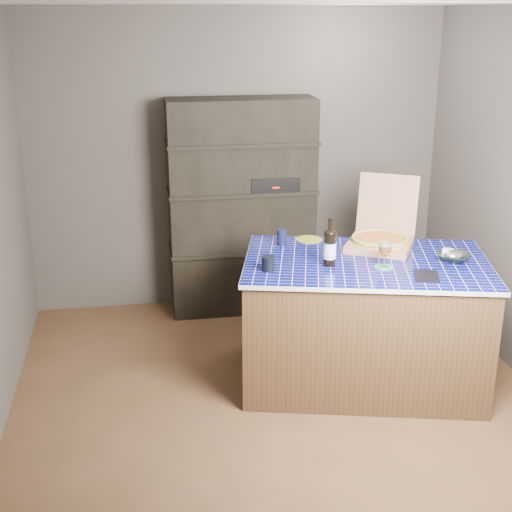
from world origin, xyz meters
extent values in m
plane|color=brown|center=(0.00, 0.00, 0.00)|extent=(3.50, 3.50, 0.00)
plane|color=silver|center=(0.00, 0.00, 2.50)|extent=(3.50, 3.50, 0.00)
plane|color=#49443F|center=(0.00, 1.75, 1.25)|extent=(3.50, 0.00, 3.50)
plane|color=#49443F|center=(0.00, -1.75, 1.25)|extent=(3.50, 0.00, 3.50)
cube|color=black|center=(0.00, 1.53, 0.90)|extent=(1.20, 0.40, 1.80)
cube|color=black|center=(0.25, 1.48, 1.12)|extent=(0.40, 0.32, 0.12)
cube|color=#442F1A|center=(0.62, 0.11, 0.43)|extent=(1.76, 1.34, 0.85)
cube|color=#050C4D|center=(0.62, 0.11, 0.87)|extent=(1.81, 1.38, 0.03)
cube|color=#A87356|center=(0.79, 0.35, 0.91)|extent=(0.58, 0.58, 0.05)
cube|color=#A87356|center=(0.92, 0.58, 1.14)|extent=(0.42, 0.29, 0.42)
cylinder|color=#AC9348|center=(0.79, 0.35, 0.94)|extent=(0.39, 0.39, 0.01)
cylinder|color=maroon|center=(0.79, 0.35, 0.95)|extent=(0.34, 0.34, 0.01)
torus|color=#AC9348|center=(0.79, 0.35, 0.96)|extent=(0.40, 0.40, 0.02)
cylinder|color=black|center=(0.35, 0.06, 1.00)|extent=(0.08, 0.08, 0.22)
ellipsoid|color=black|center=(0.35, 0.06, 1.11)|extent=(0.08, 0.08, 0.04)
cylinder|color=black|center=(0.35, 0.06, 1.16)|extent=(0.03, 0.03, 0.09)
cylinder|color=silver|center=(0.35, 0.06, 0.98)|extent=(0.08, 0.08, 0.10)
cylinder|color=#398FC3|center=(0.35, 0.06, 0.95)|extent=(0.09, 0.09, 0.01)
cylinder|color=#398FC3|center=(0.35, 0.06, 1.04)|extent=(0.09, 0.09, 0.01)
cylinder|color=teal|center=(0.69, -0.04, 0.89)|extent=(0.13, 0.13, 0.01)
cylinder|color=white|center=(0.69, -0.04, 0.89)|extent=(0.07, 0.07, 0.01)
cylinder|color=white|center=(0.69, -0.04, 0.93)|extent=(0.01, 0.01, 0.08)
ellipsoid|color=white|center=(0.69, -0.04, 1.02)|extent=(0.08, 0.08, 0.11)
cylinder|color=#B95E1D|center=(0.69, -0.04, 1.01)|extent=(0.07, 0.07, 0.05)
cylinder|color=white|center=(0.69, -0.04, 1.04)|extent=(0.07, 0.07, 0.02)
cylinder|color=black|center=(-0.06, 0.04, 0.93)|extent=(0.08, 0.08, 0.09)
cube|color=black|center=(0.89, -0.25, 0.89)|extent=(0.19, 0.23, 0.02)
imported|color=black|center=(1.19, 0.01, 0.91)|extent=(0.29, 0.29, 0.05)
ellipsoid|color=silver|center=(1.19, 0.01, 0.92)|extent=(0.13, 0.11, 0.06)
cylinder|color=white|center=(1.17, 0.05, 0.92)|extent=(0.08, 0.08, 0.07)
cylinder|color=black|center=(0.14, 0.55, 0.94)|extent=(0.07, 0.07, 0.11)
cylinder|color=olive|center=(0.36, 0.62, 0.89)|extent=(0.19, 0.19, 0.01)
camera|label=1|loc=(-0.86, -4.16, 2.45)|focal=50.00mm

